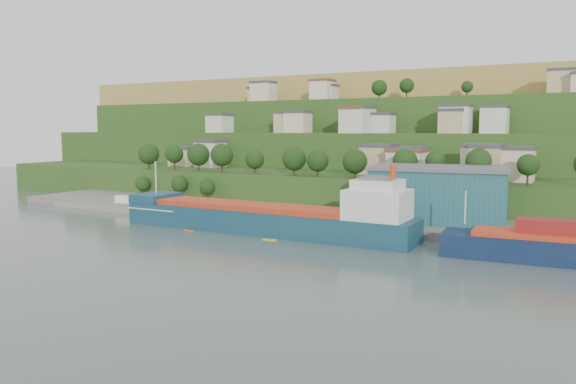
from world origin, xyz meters
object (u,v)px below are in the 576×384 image
Objects in this scene: warehouse at (439,193)px; caravan at (127,201)px; kayak_orange at (189,230)px; cargo_ship_near at (271,220)px.

caravan is (-87.61, -11.91, -5.76)m from warehouse.
kayak_orange is at bearing -38.62° from caravan.
cargo_ship_near is 39.93m from warehouse.
warehouse reaches higher than caravan.
cargo_ship_near is at bearing 34.73° from kayak_orange.
kayak_orange is (-50.08, -30.28, -8.20)m from warehouse.
kayak_orange is at bearing -158.54° from cargo_ship_near.
cargo_ship_near reaches higher than warehouse.
warehouse is 10.32× the size of kayak_orange.
warehouse is at bearing 44.64° from kayak_orange.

